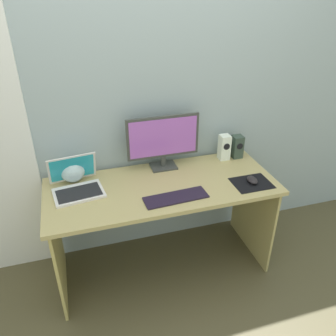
% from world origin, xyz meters
% --- Properties ---
extents(ground_plane, '(8.00, 8.00, 0.00)m').
position_xyz_m(ground_plane, '(0.00, 0.00, 0.00)').
color(ground_plane, '#4C462D').
extents(wall_back, '(6.00, 0.04, 2.50)m').
position_xyz_m(wall_back, '(0.00, 0.36, 1.25)').
color(wall_back, '#97A8AC').
rests_on(wall_back, ground_plane).
extents(desk, '(1.51, 0.62, 0.71)m').
position_xyz_m(desk, '(0.00, 0.00, 0.57)').
color(desk, tan).
rests_on(desk, ground_plane).
extents(monitor, '(0.51, 0.14, 0.38)m').
position_xyz_m(monitor, '(0.07, 0.23, 0.93)').
color(monitor, '#3A3D39').
rests_on(monitor, desk).
extents(speaker_right, '(0.07, 0.08, 0.17)m').
position_xyz_m(speaker_right, '(0.64, 0.22, 0.80)').
color(speaker_right, '#334439').
rests_on(speaker_right, desk).
extents(speaker_near_monitor, '(0.07, 0.08, 0.19)m').
position_xyz_m(speaker_near_monitor, '(0.54, 0.22, 0.81)').
color(speaker_near_monitor, white).
rests_on(speaker_near_monitor, desk).
extents(laptop, '(0.34, 0.32, 0.22)m').
position_xyz_m(laptop, '(-0.54, 0.09, 0.76)').
color(laptop, silver).
rests_on(laptop, desk).
extents(fishbowl, '(0.17, 0.17, 0.17)m').
position_xyz_m(fishbowl, '(-0.55, 0.23, 0.79)').
color(fishbowl, silver).
rests_on(fishbowl, desk).
extents(keyboard_external, '(0.40, 0.15, 0.01)m').
position_xyz_m(keyboard_external, '(0.04, -0.17, 0.72)').
color(keyboard_external, black).
rests_on(keyboard_external, desk).
extents(mousepad, '(0.25, 0.20, 0.00)m').
position_xyz_m(mousepad, '(0.57, -0.15, 0.72)').
color(mousepad, black).
rests_on(mousepad, desk).
extents(mouse, '(0.06, 0.10, 0.04)m').
position_xyz_m(mouse, '(0.58, -0.14, 0.74)').
color(mouse, black).
rests_on(mouse, mousepad).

